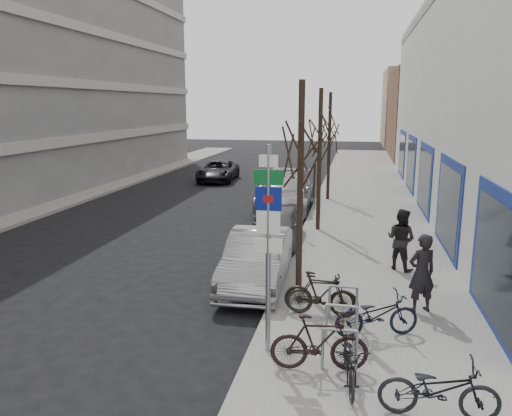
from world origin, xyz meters
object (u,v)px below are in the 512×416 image
at_px(meter_mid, 302,218).
at_px(bike_near_right, 319,342).
at_px(highway_sign_pole, 268,237).
at_px(bike_far_curb, 439,384).
at_px(bike_rack, 341,319).
at_px(meter_back, 315,192).
at_px(tree_near, 301,137).
at_px(bike_mid_inner, 321,295).
at_px(pedestrian_near, 422,273).
at_px(bike_near_left, 350,358).
at_px(parked_car_back, 286,192).
at_px(tree_mid, 320,126).
at_px(lane_car, 218,171).
at_px(bike_mid_curb, 377,311).
at_px(parked_car_front, 257,259).
at_px(pedestrian_far, 401,239).
at_px(parked_car_mid, 277,227).
at_px(tree_far, 330,121).
at_px(meter_front, 279,265).
at_px(bike_far_inner, 321,294).

height_order(meter_mid, bike_near_right, meter_mid).
distance_m(highway_sign_pole, bike_far_curb, 3.77).
xyz_separation_m(bike_rack, meter_back, (-1.65, 13.40, 0.26)).
bearing_deg(bike_rack, meter_mid, 101.80).
relative_size(tree_near, bike_mid_inner, 3.47).
height_order(meter_mid, pedestrian_near, pedestrian_near).
xyz_separation_m(bike_near_left, parked_car_back, (-3.23, 14.94, 0.22)).
bearing_deg(bike_near_right, bike_near_left, -131.06).
bearing_deg(tree_mid, parked_car_back, 114.48).
xyz_separation_m(highway_sign_pole, pedestrian_near, (3.16, 2.60, -1.37)).
height_order(highway_sign_pole, bike_rack, highway_sign_pole).
bearing_deg(bike_near_left, bike_far_curb, -33.13).
distance_m(lane_car, pedestrian_near, 22.22).
relative_size(bike_far_curb, parked_car_back, 0.31).
xyz_separation_m(highway_sign_pole, bike_mid_curb, (2.11, 1.08, -1.76)).
height_order(parked_car_front, pedestrian_far, pedestrian_far).
bearing_deg(lane_car, bike_near_right, -74.41).
bearing_deg(parked_car_mid, tree_far, 80.24).
bearing_deg(highway_sign_pole, pedestrian_near, 39.52).
bearing_deg(lane_car, bike_rack, -72.61).
distance_m(tree_near, meter_front, 3.26).
bearing_deg(bike_far_curb, highway_sign_pole, 60.94).
relative_size(bike_far_curb, pedestrian_near, 0.98).
height_order(bike_mid_inner, bike_far_curb, bike_far_curb).
distance_m(meter_back, lane_car, 10.80).
distance_m(highway_sign_pole, bike_far_inner, 2.76).
xyz_separation_m(bike_mid_curb, parked_car_back, (-3.74, 12.96, 0.15)).
bearing_deg(meter_back, bike_far_curb, -78.42).
relative_size(meter_front, lane_car, 0.27).
bearing_deg(pedestrian_far, tree_far, -42.42).
distance_m(bike_near_left, pedestrian_far, 6.71).
bearing_deg(parked_car_mid, bike_near_right, -77.39).
relative_size(highway_sign_pole, parked_car_front, 0.94).
bearing_deg(meter_front, bike_far_curb, -55.17).
height_order(meter_back, bike_far_inner, meter_back).
bearing_deg(parked_car_front, bike_mid_curb, -45.27).
distance_m(meter_back, parked_car_front, 10.08).
bearing_deg(bike_near_right, bike_far_curb, -126.36).
relative_size(tree_near, parked_car_mid, 1.38).
bearing_deg(parked_car_back, bike_mid_curb, -75.34).
relative_size(meter_front, bike_near_right, 0.71).
bearing_deg(bike_near_left, tree_near, 101.14).
bearing_deg(parked_car_mid, bike_mid_curb, -66.52).
bearing_deg(meter_mid, tree_far, 86.78).
bearing_deg(bike_far_inner, tree_far, 7.41).
relative_size(tree_far, bike_mid_inner, 3.47).
relative_size(bike_mid_curb, bike_mid_inner, 1.13).
bearing_deg(bike_far_curb, lane_car, 22.33).
distance_m(highway_sign_pole, bike_rack, 2.36).
height_order(meter_front, bike_far_inner, meter_front).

